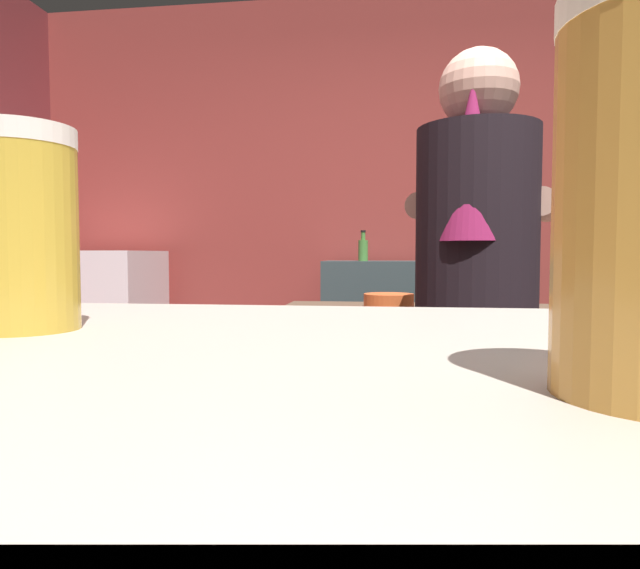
% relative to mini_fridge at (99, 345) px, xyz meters
% --- Properties ---
extents(wall_back, '(5.20, 0.10, 2.70)m').
position_rel_mini_fridge_xyz_m(wall_back, '(2.02, 0.45, 0.79)').
color(wall_back, maroon).
rests_on(wall_back, ground).
extents(prep_counter, '(2.10, 0.60, 0.90)m').
position_rel_mini_fridge_xyz_m(prep_counter, '(2.37, -1.02, -0.11)').
color(prep_counter, '#4E3D2E').
rests_on(prep_counter, ground).
extents(back_shelf, '(0.88, 0.36, 1.07)m').
position_rel_mini_fridge_xyz_m(back_shelf, '(1.78, 0.17, -0.03)').
color(back_shelf, '#313F42').
rests_on(back_shelf, ground).
extents(mini_fridge, '(0.66, 0.58, 1.13)m').
position_rel_mini_fridge_xyz_m(mini_fridge, '(0.00, 0.00, 0.00)').
color(mini_fridge, white).
rests_on(mini_fridge, ground).
extents(bartender, '(0.50, 0.55, 1.68)m').
position_rel_mini_fridge_xyz_m(bartender, '(1.98, -1.47, 0.41)').
color(bartender, '#292434').
rests_on(bartender, ground).
extents(mixing_bowl, '(0.19, 0.19, 0.05)m').
position_rel_mini_fridge_xyz_m(mixing_bowl, '(1.73, -0.96, 0.37)').
color(mixing_bowl, '#CA5529').
rests_on(mixing_bowl, prep_counter).
extents(chefs_knife, '(0.24, 0.09, 0.01)m').
position_rel_mini_fridge_xyz_m(chefs_knife, '(2.26, -1.07, 0.34)').
color(chefs_knife, silver).
rests_on(chefs_knife, prep_counter).
extents(pint_glass_far, '(0.07, 0.07, 0.14)m').
position_rel_mini_fridge_xyz_m(pint_glass_far, '(1.49, -2.73, 0.56)').
color(pint_glass_far, gold).
rests_on(pint_glass_far, bar_counter).
extents(bottle_hot_sauce, '(0.06, 0.06, 0.24)m').
position_rel_mini_fridge_xyz_m(bottle_hot_sauce, '(2.06, 0.08, 0.60)').
color(bottle_hot_sauce, red).
rests_on(bottle_hot_sauce, back_shelf).
extents(bottle_vinegar, '(0.07, 0.07, 0.25)m').
position_rel_mini_fridge_xyz_m(bottle_vinegar, '(2.03, 0.22, 0.60)').
color(bottle_vinegar, '#D5C885').
rests_on(bottle_vinegar, back_shelf).
extents(bottle_soy, '(0.06, 0.06, 0.18)m').
position_rel_mini_fridge_xyz_m(bottle_soy, '(1.57, 0.11, 0.57)').
color(bottle_soy, '#437E37').
rests_on(bottle_soy, back_shelf).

